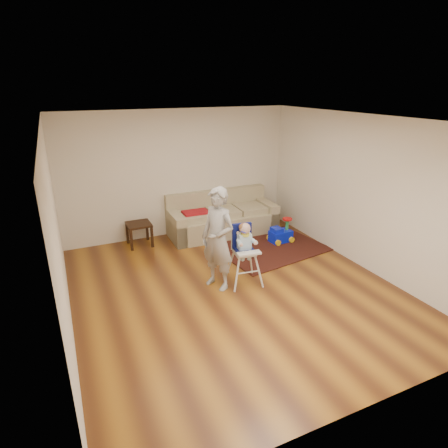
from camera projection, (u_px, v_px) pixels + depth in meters
name	position (u px, v px, depth m)	size (l,w,h in m)	color
ground	(234.00, 288.00, 6.17)	(5.50, 5.50, 0.00)	#512913
room_envelope	(221.00, 170.00, 5.96)	(5.04, 5.52, 2.72)	silver
sofa	(222.00, 214.00, 8.29)	(2.40, 1.03, 0.92)	tan
side_table	(139.00, 234.00, 7.75)	(0.48, 0.48, 0.48)	black
area_rug	(270.00, 248.00, 7.68)	(2.09, 1.57, 0.02)	black
ride_on_toy	(281.00, 230.00, 7.88)	(0.46, 0.33, 0.50)	#0A1EF1
toy_ball	(251.00, 254.00, 7.22)	(0.14, 0.14, 0.14)	#0A1EF1
high_chair	(244.00, 255.00, 6.18)	(0.56, 0.56, 1.08)	silver
adult	(218.00, 239.00, 5.95)	(0.62, 0.41, 1.69)	#97979A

